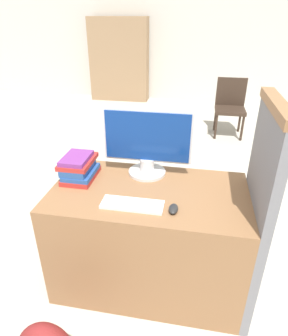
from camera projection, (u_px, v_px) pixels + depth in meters
name	position (u px, v px, depth m)	size (l,w,h in m)	color
ground_plane	(139.00, 319.00, 1.88)	(20.00, 20.00, 0.00)	#BCB7A8
wall_back	(192.00, 30.00, 5.94)	(12.00, 0.06, 2.80)	beige
desk	(149.00, 237.00, 2.01)	(1.21, 0.69, 0.74)	#8C603D
carrel_divider	(255.00, 213.00, 1.73)	(0.07, 0.61, 1.33)	slate
monitor	(147.00, 144.00, 1.94)	(0.58, 0.25, 0.44)	silver
keyboard	(132.00, 205.00, 1.69)	(0.35, 0.13, 0.02)	white
mouse	(173.00, 209.00, 1.64)	(0.05, 0.09, 0.03)	#262626
book_stack	(79.00, 168.00, 1.94)	(0.20, 0.28, 0.16)	#B72D28
far_chair	(230.00, 104.00, 4.54)	(0.44, 0.44, 0.84)	#38281E
bookshelf_far	(119.00, 60.00, 6.23)	(1.21, 0.32, 1.64)	#9E7A56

